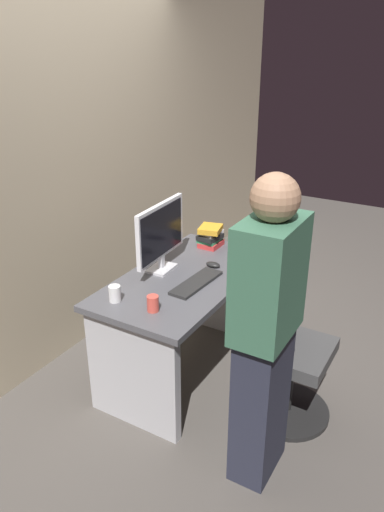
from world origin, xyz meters
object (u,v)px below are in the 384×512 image
office_chair (283,352)px  cell_phone (240,255)px  person_at_desk (265,335)px  mouse (213,265)px  book_stack (210,236)px  monitor (160,234)px  keyboard (196,283)px  cup_by_monitor (115,294)px  cup_near_keyboard (153,303)px  desk (186,307)px

office_chair → cell_phone: bearing=46.1°
office_chair → person_at_desk: bearing=-173.1°
mouse → book_stack: (0.30, 0.18, 0.06)m
monitor → keyboard: size_ratio=1.26×
book_stack → cell_phone: bearing=-97.9°
office_chair → keyboard: bearing=91.5°
cup_by_monitor → book_stack: (1.01, -0.09, 0.03)m
mouse → cell_phone: size_ratio=0.69×
keyboard → cup_near_keyboard: cup_near_keyboard is taller
keyboard → book_stack: size_ratio=2.05×
desk → keyboard: bearing=-119.4°
cup_near_keyboard → cup_by_monitor: cup_by_monitor is taller
office_chair → book_stack: 1.06m
person_at_desk → mouse: bearing=42.5°
monitor → desk: bearing=-88.4°
cup_by_monitor → book_stack: size_ratio=0.47×
desk → cell_phone: size_ratio=9.23×
cell_phone → keyboard: bearing=-178.7°
desk → cup_by_monitor: (-0.50, 0.18, 0.29)m
monitor → cup_by_monitor: size_ratio=5.54×
desk → person_at_desk: person_at_desk is taller
keyboard → book_stack: 0.62m
mouse → cell_phone: (0.27, -0.07, -0.01)m
person_at_desk → book_stack: size_ratio=7.83×
desk → keyboard: (-0.07, -0.12, 0.25)m
office_chair → cell_phone: 0.83m
office_chair → monitor: (0.05, 0.90, 0.57)m
office_chair → mouse: (0.26, 0.62, 0.33)m
keyboard → mouse: size_ratio=4.30×
desk → mouse: mouse is taller
mouse → cup_near_keyboard: 0.69m
person_at_desk → cup_near_keyboard: size_ratio=17.51×
mouse → cup_near_keyboard: (-0.69, 0.02, 0.03)m
cup_by_monitor → cell_phone: 1.03m
keyboard → book_stack: (0.58, 0.21, 0.07)m
cup_near_keyboard → cup_by_monitor: (-0.02, 0.26, 0.00)m
book_stack → monitor: bearing=170.0°
cup_by_monitor → cell_phone: size_ratio=0.68×
office_chair → monitor: size_ratio=1.74×
monitor → keyboard: monitor is taller
cup_near_keyboard → cell_phone: (0.95, -0.09, -0.04)m
keyboard → desk: bearing=63.8°
person_at_desk → cell_phone: bearing=31.0°
office_chair → person_at_desk: person_at_desk is taller
desk → book_stack: 0.61m
office_chair → person_at_desk: size_ratio=0.57×
desk → monitor: monitor is taller
monitor → cell_phone: (0.48, -0.35, -0.25)m
monitor → keyboard: (-0.06, -0.30, -0.25)m
person_at_desk → book_stack: bearing=39.5°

